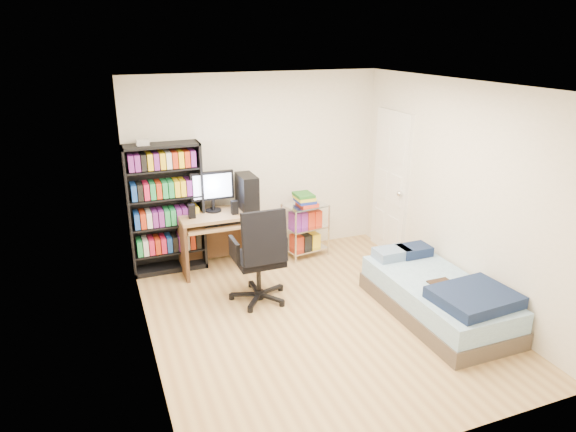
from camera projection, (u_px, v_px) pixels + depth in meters
name	position (u px, v px, depth m)	size (l,w,h in m)	color
room	(318.00, 211.00, 5.25)	(3.58, 4.08, 2.58)	tan
media_shelf	(166.00, 207.00, 6.54)	(0.95, 0.32, 1.75)	black
computer_desk	(226.00, 216.00, 6.71)	(1.04, 0.60, 1.31)	#A37A54
office_chair	(260.00, 272.00, 5.90)	(0.69, 0.69, 1.16)	black
wire_cart	(305.00, 215.00, 7.09)	(0.62, 0.49, 0.91)	silver
bed	(439.00, 297.00, 5.63)	(0.92, 1.84, 0.52)	#51453C
door	(391.00, 184.00, 7.10)	(0.12, 0.80, 2.00)	white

